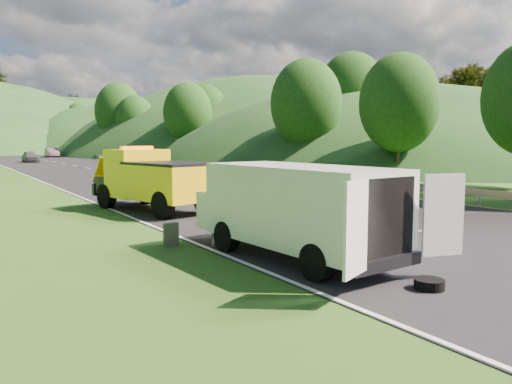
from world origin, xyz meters
TOP-DOWN VIEW (x-y plane):
  - ground at (0.00, 0.00)m, footprint 320.00×320.00m
  - road_surface at (3.00, 40.00)m, footprint 14.00×200.00m
  - guardrail at (10.30, 52.50)m, footprint 0.06×140.00m
  - tree_line_right at (23.00, 60.00)m, footprint 14.00×140.00m
  - hills_backdrop at (6.50, 134.70)m, footprint 201.00×288.60m
  - tow_truck at (-2.49, 7.33)m, footprint 3.53×6.52m
  - white_van at (-2.60, -2.54)m, footprint 3.55×6.64m
  - woman at (-3.55, -0.34)m, footprint 0.71×0.77m
  - child at (-2.80, 0.32)m, footprint 0.55×0.46m
  - worker at (-1.64, -4.46)m, footprint 1.12×0.81m
  - suitcase at (-4.58, 0.49)m, footprint 0.44×0.30m
  - spare_tire at (-1.93, -6.03)m, footprint 0.59×0.59m
  - passing_suv at (5.11, 9.42)m, footprint 3.38×5.96m
  - dist_car_a at (0.19, 58.10)m, footprint 1.75×4.36m
  - dist_car_b at (6.33, 77.55)m, footprint 1.68×4.81m
  - dist_car_c at (1.72, 94.23)m, footprint 1.95×4.79m

SIDE VIEW (x-z plane):
  - ground at x=0.00m, z-range 0.00..0.00m
  - guardrail at x=10.30m, z-range -0.76..0.76m
  - tree_line_right at x=23.00m, z-range -7.00..7.00m
  - hills_backdrop at x=6.50m, z-range -22.00..22.00m
  - woman at x=-3.55m, z-range -0.86..0.86m
  - child at x=-2.80m, z-range -0.50..0.50m
  - worker at x=-1.64m, z-range -0.79..0.79m
  - spare_tire at x=-1.93m, z-range -0.10..0.10m
  - passing_suv at x=5.11m, z-range -0.78..0.78m
  - dist_car_a at x=0.19m, z-range -0.74..0.74m
  - dist_car_b at x=6.33m, z-range -0.79..0.79m
  - dist_car_c at x=1.72m, z-range -0.70..0.70m
  - road_surface at x=3.00m, z-range 0.00..0.02m
  - suitcase at x=-4.58m, z-range 0.00..0.65m
  - tow_truck at x=-2.49m, z-range -0.03..2.63m
  - white_van at x=-2.60m, z-range 0.15..2.46m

